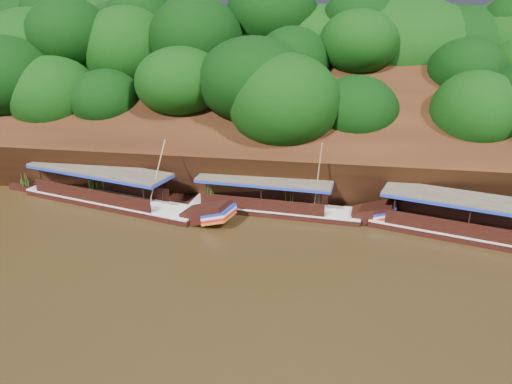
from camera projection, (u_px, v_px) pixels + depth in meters
ground at (269, 276)px, 25.80m from camera, size 160.00×160.00×0.00m
riverbank at (304, 133)px, 46.01m from camera, size 120.00×30.06×19.40m
boat_0 at (497, 234)px, 29.20m from camera, size 15.43×6.16×6.67m
boat_1 at (285, 206)px, 33.22m from camera, size 13.70×3.20×5.82m
boat_2 at (121, 199)px, 34.31m from camera, size 16.12×6.04×5.63m
reeds at (249, 192)px, 34.54m from camera, size 50.46×2.00×2.02m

